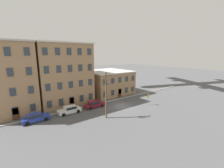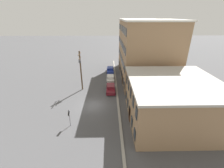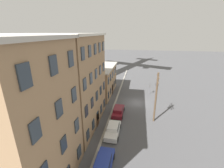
# 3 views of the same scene
# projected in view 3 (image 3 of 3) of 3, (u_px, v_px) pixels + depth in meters

# --- Properties ---
(ground_plane) EXTENTS (200.00, 200.00, 0.00)m
(ground_plane) POSITION_uv_depth(u_px,v_px,m) (137.00, 103.00, 31.49)
(ground_plane) COLOR #4C4C4F
(kerb_strip) EXTENTS (56.00, 0.36, 0.16)m
(kerb_strip) POSITION_uv_depth(u_px,v_px,m) (116.00, 101.00, 32.22)
(kerb_strip) COLOR #9E998E
(kerb_strip) RESTS_ON ground_plane
(apartment_corner) EXTENTS (8.84, 9.75, 13.82)m
(apartment_corner) POSITION_uv_depth(u_px,v_px,m) (11.00, 120.00, 12.78)
(apartment_corner) COLOR #9E7A56
(apartment_corner) RESTS_ON ground_plane
(apartment_midblock) EXTENTS (11.98, 11.61, 13.89)m
(apartment_midblock) POSITION_uv_depth(u_px,v_px,m) (61.00, 82.00, 22.50)
(apartment_midblock) COLOR #9E7A56
(apartment_midblock) RESTS_ON ground_plane
(apartment_far) EXTENTS (12.45, 12.34, 6.55)m
(apartment_far) POSITION_uv_depth(u_px,v_px,m) (88.00, 79.00, 36.26)
(apartment_far) COLOR #9E7A56
(apartment_far) RESTS_ON ground_plane
(car_blue) EXTENTS (4.40, 1.92, 1.43)m
(car_blue) POSITION_uv_depth(u_px,v_px,m) (103.00, 163.00, 15.97)
(car_blue) COLOR #233899
(car_blue) RESTS_ON ground_plane
(car_white) EXTENTS (4.40, 1.92, 1.43)m
(car_white) POSITION_uv_depth(u_px,v_px,m) (113.00, 129.00, 21.65)
(car_white) COLOR silver
(car_white) RESTS_ON ground_plane
(car_maroon) EXTENTS (4.40, 1.92, 1.43)m
(car_maroon) POSITION_uv_depth(u_px,v_px,m) (118.00, 111.00, 26.76)
(car_maroon) COLOR maroon
(car_maroon) RESTS_ON ground_plane
(caution_sign) EXTENTS (1.03, 0.08, 2.64)m
(caution_sign) POSITION_uv_depth(u_px,v_px,m) (150.00, 87.00, 35.36)
(caution_sign) COLOR slate
(caution_sign) RESTS_ON ground_plane
(utility_pole) EXTENTS (2.40, 0.44, 8.33)m
(utility_pole) POSITION_uv_depth(u_px,v_px,m) (156.00, 95.00, 23.52)
(utility_pole) COLOR brown
(utility_pole) RESTS_ON ground_plane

